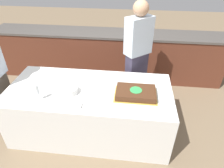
{
  "coord_description": "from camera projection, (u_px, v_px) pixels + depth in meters",
  "views": [
    {
      "loc": [
        0.53,
        -2.01,
        2.22
      ],
      "look_at": [
        0.3,
        0.0,
        0.83
      ],
      "focal_mm": 32.0,
      "sensor_mm": 36.0,
      "label": 1
    }
  ],
  "objects": [
    {
      "name": "ground_plane",
      "position": [
        92.0,
        129.0,
        2.95
      ],
      "size": [
        14.0,
        14.0,
        0.0
      ],
      "primitive_type": "plane",
      "color": "#7A664C"
    },
    {
      "name": "back_counter",
      "position": [
        106.0,
        54.0,
        3.97
      ],
      "size": [
        4.4,
        0.58,
        0.92
      ],
      "color": "#5B2D1E",
      "rests_on": "ground_plane"
    },
    {
      "name": "dining_table",
      "position": [
        91.0,
        110.0,
        2.75
      ],
      "size": [
        2.11,
        0.96,
        0.73
      ],
      "color": "silver",
      "rests_on": "ground_plane"
    },
    {
      "name": "cake",
      "position": [
        136.0,
        93.0,
        2.41
      ],
      "size": [
        0.52,
        0.35,
        0.08
      ],
      "color": "gold",
      "rests_on": "dining_table"
    },
    {
      "name": "plate_stack",
      "position": [
        68.0,
        90.0,
        2.45
      ],
      "size": [
        0.22,
        0.22,
        0.08
      ],
      "color": "white",
      "rests_on": "dining_table"
    },
    {
      "name": "wine_glass",
      "position": [
        37.0,
        90.0,
        2.29
      ],
      "size": [
        0.07,
        0.07,
        0.21
      ],
      "color": "white",
      "rests_on": "dining_table"
    },
    {
      "name": "side_plate_near_cake",
      "position": [
        140.0,
        81.0,
        2.68
      ],
      "size": [
        0.19,
        0.19,
        0.0
      ],
      "color": "white",
      "rests_on": "dining_table"
    },
    {
      "name": "utensil_pile",
      "position": [
        74.0,
        105.0,
        2.26
      ],
      "size": [
        0.17,
        0.09,
        0.02
      ],
      "color": "white",
      "rests_on": "dining_table"
    },
    {
      "name": "person_cutting_cake",
      "position": [
        137.0,
        56.0,
        2.98
      ],
      "size": [
        0.42,
        0.4,
        1.68
      ],
      "rotation": [
        0.0,
        0.0,
        -2.44
      ],
      "color": "#383347",
      "rests_on": "ground_plane"
    }
  ]
}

